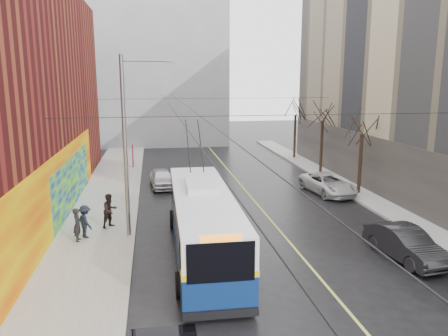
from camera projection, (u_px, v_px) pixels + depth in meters
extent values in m
cube|color=gray|center=(99.00, 225.00, 23.68)|extent=(4.00, 60.00, 0.15)
cube|color=gray|center=(389.00, 210.00, 26.39)|extent=(2.00, 60.00, 0.15)
cube|color=#BFB74C|center=(260.00, 208.00, 27.14)|extent=(0.12, 50.00, 0.01)
cube|color=#D94504|center=(50.00, 203.00, 21.05)|extent=(0.08, 28.00, 4.00)
cube|color=#05199C|center=(73.00, 182.00, 26.94)|extent=(0.06, 12.00, 3.20)
cube|color=#4C4742|center=(388.00, 172.00, 28.09)|extent=(0.06, 36.00, 4.00)
cube|color=gray|center=(142.00, 70.00, 54.11)|extent=(20.00, 12.00, 18.00)
cylinder|color=slate|center=(125.00, 150.00, 21.13)|extent=(0.20, 0.20, 9.00)
cube|color=maroon|center=(133.00, 156.00, 21.25)|extent=(0.04, 0.60, 1.10)
cylinder|color=slate|center=(147.00, 61.00, 20.48)|extent=(2.40, 0.10, 0.10)
cube|color=slate|center=(171.00, 63.00, 20.68)|extent=(0.50, 0.22, 0.12)
cylinder|color=black|center=(171.00, 107.00, 26.02)|extent=(0.02, 60.00, 0.02)
cylinder|color=black|center=(188.00, 107.00, 26.18)|extent=(0.02, 60.00, 0.02)
cylinder|color=black|center=(274.00, 115.00, 17.89)|extent=(18.00, 0.02, 0.02)
cylinder|color=black|center=(217.00, 98.00, 33.35)|extent=(18.00, 0.02, 0.02)
cylinder|color=black|center=(360.00, 165.00, 29.85)|extent=(0.24, 0.24, 4.20)
cylinder|color=black|center=(321.00, 147.00, 36.59)|extent=(0.24, 0.24, 4.48)
cylinder|color=black|center=(295.00, 137.00, 43.37)|extent=(0.24, 0.24, 4.37)
ellipsoid|color=slate|center=(213.00, 116.00, 19.12)|extent=(0.44, 0.20, 0.12)
ellipsoid|color=slate|center=(239.00, 65.00, 21.26)|extent=(0.44, 0.20, 0.12)
ellipsoid|color=slate|center=(150.00, 88.00, 21.02)|extent=(0.44, 0.20, 0.12)
cube|color=navy|center=(203.00, 235.00, 19.76)|extent=(2.69, 11.61, 1.45)
cube|color=silver|center=(203.00, 207.00, 19.49)|extent=(2.69, 11.61, 1.25)
cube|color=gold|center=(203.00, 220.00, 19.61)|extent=(2.73, 11.65, 0.21)
cube|color=black|center=(221.00, 263.00, 13.90)|extent=(2.22, 0.07, 1.35)
cube|color=black|center=(193.00, 180.00, 25.13)|extent=(2.22, 0.07, 1.16)
cube|color=black|center=(174.00, 210.00, 19.32)|extent=(0.21, 10.61, 0.96)
cube|color=black|center=(231.00, 207.00, 19.69)|extent=(0.21, 10.61, 0.96)
cube|color=silver|center=(201.00, 185.00, 20.27)|extent=(1.40, 2.91, 0.29)
cube|color=black|center=(221.00, 314.00, 14.22)|extent=(2.51, 0.16, 0.29)
cylinder|color=black|center=(180.00, 285.00, 15.93)|extent=(0.30, 0.97, 0.96)
cylinder|color=black|center=(247.00, 280.00, 16.29)|extent=(0.30, 0.97, 0.96)
cylinder|color=black|center=(173.00, 219.00, 23.40)|extent=(0.30, 0.97, 0.96)
cylinder|color=black|center=(219.00, 217.00, 23.76)|extent=(0.30, 0.97, 0.96)
cylinder|color=black|center=(188.00, 145.00, 23.21)|extent=(0.11, 3.35, 2.37)
cylinder|color=black|center=(201.00, 144.00, 23.31)|extent=(0.11, 3.35, 2.37)
imported|color=#242426|center=(405.00, 244.00, 19.29)|extent=(2.01, 4.50, 1.44)
imported|color=silver|center=(328.00, 184.00, 30.41)|extent=(2.99, 5.28, 1.39)
imported|color=silver|center=(162.00, 178.00, 32.15)|extent=(1.93, 4.12, 1.36)
imported|color=black|center=(77.00, 225.00, 21.03)|extent=(0.39, 0.60, 1.64)
imported|color=black|center=(110.00, 210.00, 23.00)|extent=(1.11, 1.10, 1.81)
imported|color=black|center=(85.00, 222.00, 21.45)|extent=(1.10, 1.23, 1.65)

